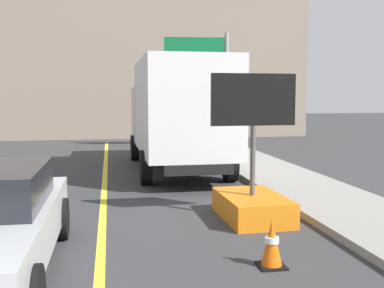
{
  "coord_description": "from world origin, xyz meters",
  "views": [
    {
      "loc": [
        0.16,
        0.99,
        2.28
      ],
      "look_at": [
        1.17,
        6.67,
        1.69
      ],
      "focal_mm": 43.4,
      "sensor_mm": 36.0,
      "label": 1
    }
  ],
  "objects_px": {
    "box_truck": "(177,113)",
    "traffic_cone_mid_lane": "(272,244)",
    "arrow_board_trailer": "(252,193)",
    "highway_guide_sign": "(209,70)"
  },
  "relations": [
    {
      "from": "traffic_cone_mid_lane",
      "to": "box_truck",
      "type": "bearing_deg",
      "value": 90.64
    },
    {
      "from": "arrow_board_trailer",
      "to": "highway_guide_sign",
      "type": "height_order",
      "value": "highway_guide_sign"
    },
    {
      "from": "arrow_board_trailer",
      "to": "traffic_cone_mid_lane",
      "type": "height_order",
      "value": "arrow_board_trailer"
    },
    {
      "from": "box_truck",
      "to": "traffic_cone_mid_lane",
      "type": "height_order",
      "value": "box_truck"
    },
    {
      "from": "arrow_board_trailer",
      "to": "highway_guide_sign",
      "type": "xyz_separation_m",
      "value": [
        1.65,
        11.59,
        2.94
      ]
    },
    {
      "from": "arrow_board_trailer",
      "to": "box_truck",
      "type": "xyz_separation_m",
      "value": [
        -0.58,
        5.74,
        1.31
      ]
    },
    {
      "from": "highway_guide_sign",
      "to": "traffic_cone_mid_lane",
      "type": "distance_m",
      "value": 14.5
    },
    {
      "from": "arrow_board_trailer",
      "to": "box_truck",
      "type": "height_order",
      "value": "box_truck"
    },
    {
      "from": "box_truck",
      "to": "highway_guide_sign",
      "type": "relative_size",
      "value": 1.48
    },
    {
      "from": "box_truck",
      "to": "arrow_board_trailer",
      "type": "bearing_deg",
      "value": -84.24
    }
  ]
}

